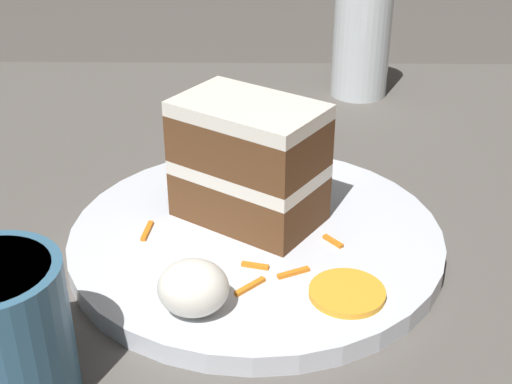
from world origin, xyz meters
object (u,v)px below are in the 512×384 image
Objects in this scene: cake_slice at (249,162)px; drinking_glass at (361,49)px; plate at (256,239)px; cream_dollop at (193,288)px; orange_garnish at (347,293)px; coffee_mug at (1,330)px.

drinking_glass is (0.13, 0.33, -0.01)m from cake_slice.
plate is 0.12m from cream_dollop.
orange_garnish is 0.44m from drinking_glass.
plate is 5.56× the size of orange_garnish.
orange_garnish is 0.41× the size of drinking_glass.
cream_dollop is at bearing -109.75° from drinking_glass.
coffee_mug is at bearing -117.51° from drinking_glass.
drinking_glass is (0.16, 0.46, 0.02)m from cream_dollop.
orange_garnish is 0.23m from coffee_mug.
coffee_mug is (-0.21, -0.08, 0.03)m from orange_garnish.
orange_garnish is 0.57× the size of coffee_mug.
cream_dollop is at bearing -170.31° from orange_garnish.
orange_garnish is at bearing 9.69° from cream_dollop.
coffee_mug reaches higher than orange_garnish.
drinking_glass is at bearing 70.25° from cream_dollop.
cream_dollop reaches higher than plate.
plate is 0.06m from cake_slice.
plate is 2.28× the size of drinking_glass.
cream_dollop is (-0.04, -0.10, 0.03)m from plate.
drinking_glass is at bearing 82.53° from orange_garnish.
cake_slice is 2.49× the size of orange_garnish.
drinking_glass is (0.06, 0.44, 0.04)m from orange_garnish.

